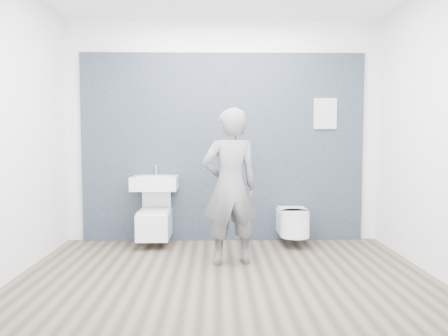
{
  "coord_description": "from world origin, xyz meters",
  "views": [
    {
      "loc": [
        -0.09,
        -4.13,
        1.33
      ],
      "look_at": [
        0.0,
        0.6,
        1.0
      ],
      "focal_mm": 35.0,
      "sensor_mm": 36.0,
      "label": 1
    }
  ],
  "objects_px": {
    "washbasin": "(155,183)",
    "toilet_square": "(155,222)",
    "visitor": "(230,187)",
    "toilet_rounded": "(293,222)"
  },
  "relations": [
    {
      "from": "washbasin",
      "to": "toilet_square",
      "type": "xyz_separation_m",
      "value": [
        -0.0,
        -0.06,
        -0.48
      ]
    },
    {
      "from": "washbasin",
      "to": "visitor",
      "type": "relative_size",
      "value": 0.34
    },
    {
      "from": "toilet_rounded",
      "to": "visitor",
      "type": "bearing_deg",
      "value": -137.29
    },
    {
      "from": "toilet_square",
      "to": "visitor",
      "type": "height_order",
      "value": "visitor"
    },
    {
      "from": "toilet_square",
      "to": "visitor",
      "type": "xyz_separation_m",
      "value": [
        0.91,
        -0.77,
        0.53
      ]
    },
    {
      "from": "toilet_rounded",
      "to": "visitor",
      "type": "xyz_separation_m",
      "value": [
        -0.8,
        -0.74,
        0.52
      ]
    },
    {
      "from": "washbasin",
      "to": "toilet_rounded",
      "type": "xyz_separation_m",
      "value": [
        1.7,
        -0.09,
        -0.48
      ]
    },
    {
      "from": "washbasin",
      "to": "toilet_square",
      "type": "height_order",
      "value": "washbasin"
    },
    {
      "from": "toilet_square",
      "to": "washbasin",
      "type": "bearing_deg",
      "value": 90.0
    },
    {
      "from": "washbasin",
      "to": "toilet_square",
      "type": "relative_size",
      "value": 0.75
    }
  ]
}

